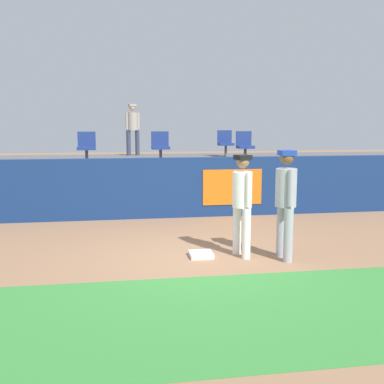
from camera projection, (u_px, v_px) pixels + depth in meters
ground_plane at (196, 260)px, 7.85m from camera, size 60.00×60.00×0.00m
grass_foreground_strip at (228, 313)px, 5.62m from camera, size 18.00×2.80×0.01m
first_base at (201, 254)px, 8.02m from camera, size 0.40×0.40×0.08m
player_fielder_home at (242, 198)px, 7.93m from camera, size 0.42×0.58×1.78m
player_runner_visitor at (286, 197)px, 7.73m from camera, size 0.36×0.52×1.87m
field_wall at (172, 188)px, 11.31m from camera, size 18.00×0.26×1.48m
bleacher_platform at (162, 180)px, 13.84m from camera, size 18.00×4.80×1.26m
seat_front_center at (160, 145)px, 12.55m from camera, size 0.48×0.44×0.84m
seat_front_left at (87, 145)px, 12.24m from camera, size 0.47×0.44×0.84m
seat_front_right at (245, 144)px, 12.92m from camera, size 0.44×0.44×0.84m
seat_back_right at (225, 142)px, 14.66m from camera, size 0.46×0.44×0.84m
spectator_hooded at (133, 126)px, 15.17m from camera, size 0.46×0.38×1.69m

